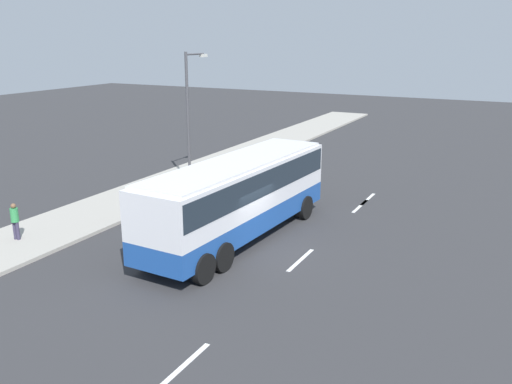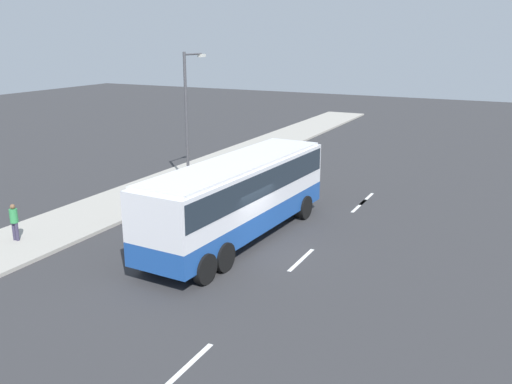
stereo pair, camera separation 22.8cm
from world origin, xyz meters
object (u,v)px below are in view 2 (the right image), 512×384
coach_bus (239,191)px  car_yellow_taxi (256,170)px  pedestrian_near_curb (14,220)px  street_lamp (188,109)px

coach_bus → car_yellow_taxi: (8.62, 3.50, -1.35)m
coach_bus → pedestrian_near_curb: bearing=122.9°
car_yellow_taxi → street_lamp: size_ratio=0.59×
coach_bus → street_lamp: size_ratio=1.51×
street_lamp → coach_bus: bearing=-134.1°
pedestrian_near_curb → street_lamp: 11.42m
car_yellow_taxi → pedestrian_near_curb: 13.89m
coach_bus → pedestrian_near_curb: coach_bus is taller
coach_bus → car_yellow_taxi: 9.40m
pedestrian_near_curb → street_lamp: street_lamp is taller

